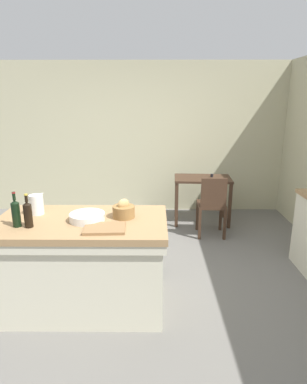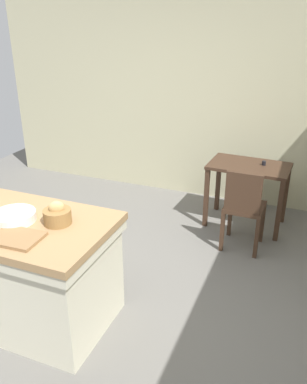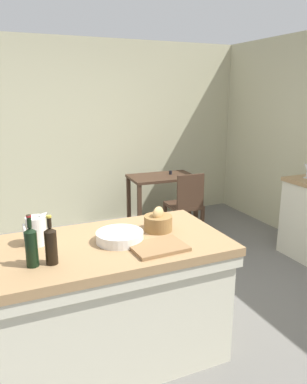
# 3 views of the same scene
# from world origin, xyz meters

# --- Properties ---
(ground_plane) EXTENTS (6.76, 6.76, 0.00)m
(ground_plane) POSITION_xyz_m (0.00, 0.00, 0.00)
(ground_plane) COLOR #66635E
(wall_back) EXTENTS (5.32, 0.12, 2.60)m
(wall_back) POSITION_xyz_m (0.00, 2.60, 1.30)
(wall_back) COLOR #B7B28E
(wall_back) RESTS_ON ground
(island_table) EXTENTS (1.59, 0.88, 0.90)m
(island_table) POSITION_xyz_m (-0.39, -0.40, 0.48)
(island_table) COLOR #99754C
(island_table) RESTS_ON ground
(writing_desk) EXTENTS (0.93, 0.60, 0.81)m
(writing_desk) POSITION_xyz_m (1.06, 1.90, 0.63)
(writing_desk) COLOR #3D281C
(writing_desk) RESTS_ON ground
(wooden_chair) EXTENTS (0.41, 0.41, 0.91)m
(wooden_chair) POSITION_xyz_m (1.12, 1.31, 0.50)
(wooden_chair) COLOR #3D281C
(wooden_chair) RESTS_ON ground
(pitcher) EXTENTS (0.17, 0.13, 0.23)m
(pitcher) POSITION_xyz_m (-0.85, -0.24, 1.00)
(pitcher) COLOR silver
(pitcher) RESTS_ON island_table
(wash_bowl) EXTENTS (0.32, 0.32, 0.07)m
(wash_bowl) POSITION_xyz_m (-0.33, -0.41, 0.93)
(wash_bowl) COLOR silver
(wash_bowl) RESTS_ON island_table
(bread_basket) EXTENTS (0.21, 0.21, 0.18)m
(bread_basket) POSITION_xyz_m (0.00, -0.32, 0.96)
(bread_basket) COLOR olive
(bread_basket) RESTS_ON island_table
(cutting_board) EXTENTS (0.36, 0.27, 0.02)m
(cutting_board) POSITION_xyz_m (-0.13, -0.63, 0.91)
(cutting_board) COLOR olive
(cutting_board) RESTS_ON island_table
(wine_bottle_dark) EXTENTS (0.07, 0.07, 0.30)m
(wine_bottle_dark) POSITION_xyz_m (-0.80, -0.57, 1.02)
(wine_bottle_dark) COLOR black
(wine_bottle_dark) RESTS_ON island_table
(wine_bottle_amber) EXTENTS (0.07, 0.07, 0.31)m
(wine_bottle_amber) POSITION_xyz_m (-0.91, -0.56, 1.02)
(wine_bottle_amber) COLOR black
(wine_bottle_amber) RESTS_ON island_table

